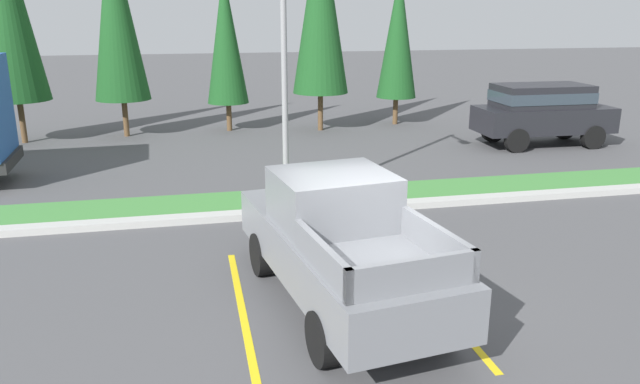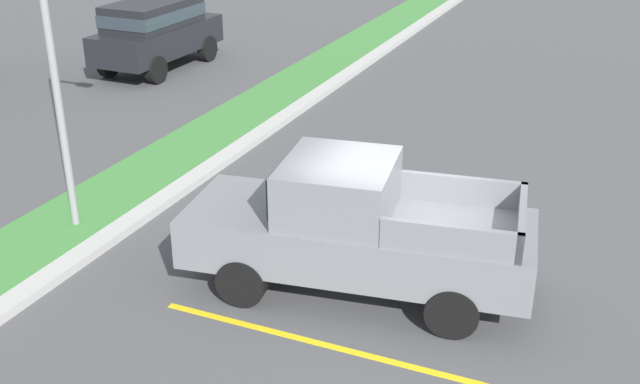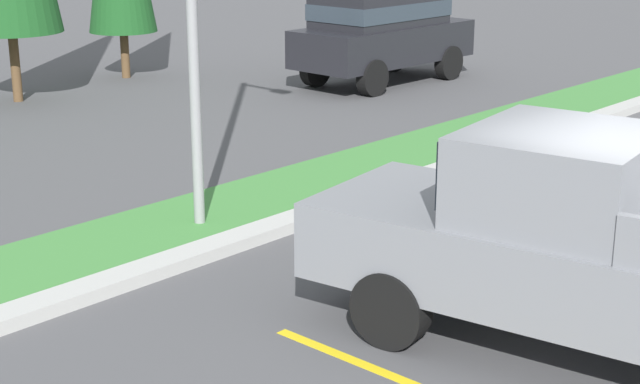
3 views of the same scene
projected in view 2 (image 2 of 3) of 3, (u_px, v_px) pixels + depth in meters
name	position (u px, v px, depth m)	size (l,w,h in m)	color
ground_plane	(395.00, 281.00, 12.10)	(120.00, 120.00, 0.00)	#4C4C4F
parking_line_near	(316.00, 342.00, 10.58)	(0.12, 4.80, 0.01)	yellow
parking_line_far	(388.00, 245.00, 13.18)	(0.12, 4.80, 0.01)	yellow
curb_strip	(132.00, 221.00, 13.87)	(56.00, 0.40, 0.15)	#B2B2AD
grass_median	(84.00, 213.00, 14.29)	(56.00, 1.80, 0.06)	#42843D
pickup_truck_main	(354.00, 229.00, 11.47)	(2.62, 5.44, 2.10)	black
suv_distant	(156.00, 29.00, 23.13)	(4.62, 2.01, 2.10)	black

